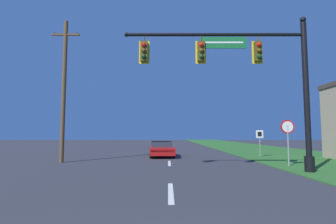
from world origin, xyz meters
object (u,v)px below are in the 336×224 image
at_px(signal_mast, 254,75).
at_px(route_sign_post, 259,137).
at_px(car_ahead, 161,149).
at_px(utility_pole_near, 63,88).
at_px(stop_sign, 287,132).

xyz_separation_m(signal_mast, route_sign_post, (3.02, 8.23, -3.03)).
distance_m(car_ahead, utility_pole_near, 8.62).
xyz_separation_m(stop_sign, utility_pole_near, (-13.19, 2.16, 2.85)).
distance_m(stop_sign, utility_pole_near, 13.67).
relative_size(route_sign_post, utility_pole_near, 0.22).
bearing_deg(car_ahead, signal_mast, -62.44).
xyz_separation_m(signal_mast, stop_sign, (2.46, 2.21, -2.69)).
height_order(car_ahead, route_sign_post, route_sign_post).
relative_size(stop_sign, route_sign_post, 1.23).
relative_size(signal_mast, car_ahead, 1.83).
bearing_deg(stop_sign, route_sign_post, 84.67).
bearing_deg(car_ahead, utility_pole_near, -143.81).
height_order(stop_sign, utility_pole_near, utility_pole_near).
height_order(signal_mast, car_ahead, signal_mast).
bearing_deg(utility_pole_near, signal_mast, -22.15).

